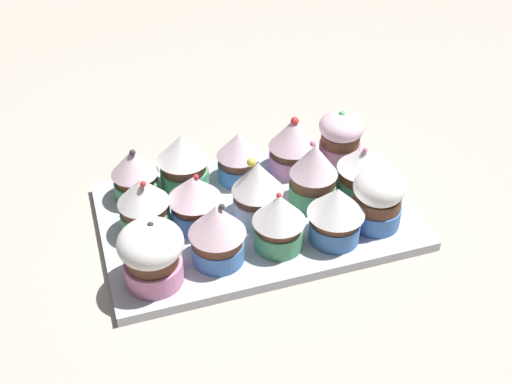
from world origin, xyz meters
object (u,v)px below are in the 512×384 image
Objects in this scene: cupcake_0 at (152,253)px; cupcake_14 at (341,137)px; cupcake_5 at (144,205)px; baking_tray at (256,216)px; cupcake_13 at (292,144)px; cupcake_3 at (336,213)px; cupcake_2 at (279,220)px; cupcake_6 at (195,200)px; cupcake_1 at (217,232)px; cupcake_11 at (183,161)px; cupcake_7 at (257,189)px; cupcake_9 at (363,171)px; cupcake_8 at (312,171)px; cupcake_12 at (241,155)px; cupcake_10 at (135,173)px; cupcake_4 at (378,198)px.

cupcake_0 is 1.04× the size of cupcake_14.
cupcake_5 is 1.03× the size of cupcake_14.
baking_tray is 4.78× the size of cupcake_13.
cupcake_3 is at bearing -90.63° from cupcake_13.
cupcake_5 is at bearing 152.29° from cupcake_2.
cupcake_6 is (-7.27, -0.04, 4.20)cm from baking_tray.
cupcake_5 is at bearing 132.73° from cupcake_1.
cupcake_7 is at bearing -49.27° from cupcake_11.
cupcake_14 reaches higher than cupcake_3.
cupcake_6 is 0.98× the size of cupcake_9.
cupcake_3 is at bearing -21.50° from cupcake_5.
baking_tray is 7.63cm from cupcake_2.
cupcake_9 is at bearing -3.24° from cupcake_5.
cupcake_7 is at bearing 42.54° from cupcake_1.
cupcake_1 is 1.08× the size of cupcake_6.
cupcake_2 is at bearing -83.74° from cupcake_7.
cupcake_8 reaches higher than cupcake_2.
cupcake_8 is at bearing 26.82° from cupcake_1.
cupcake_12 is at bearing 149.10° from cupcake_9.
cupcake_12 is (0.29, 7.03, 4.04)cm from baking_tray.
cupcake_11 is at bearing 178.63° from cupcake_14.
cupcake_14 is (6.72, 13.90, -0.05)cm from cupcake_3.
cupcake_3 is (6.36, -0.74, 0.02)cm from cupcake_2.
cupcake_14 is (20.53, -0.49, -0.36)cm from cupcake_11.
cupcake_10 is (0.03, 6.49, -0.17)cm from cupcake_5.
cupcake_1 reaches higher than cupcake_3.
cupcake_6 is 14.40cm from cupcake_8.
cupcake_5 reaches higher than baking_tray.
cupcake_8 is 15.59cm from cupcake_11.
cupcake_0 is 1.07× the size of cupcake_6.
cupcake_5 is (-12.88, 0.76, 4.29)cm from baking_tray.
cupcake_1 is 23.94cm from cupcake_14.
cupcake_0 is 1.12× the size of cupcake_12.
cupcake_1 reaches higher than cupcake_10.
cupcake_1 is at bearing 8.12° from cupcake_0.
cupcake_6 is (5.61, -0.81, -0.09)cm from cupcake_5.
cupcake_13 reaches higher than cupcake_9.
cupcake_13 reaches higher than cupcake_6.
cupcake_5 is at bearing 176.60° from baking_tray.
cupcake_10 is 1.05× the size of cupcake_12.
cupcake_2 is at bearing -133.97° from cupcake_8.
cupcake_8 is 9.49cm from cupcake_12.
cupcake_2 and cupcake_9 have the same top height.
baking_tray is 4.37× the size of cupcake_8.
baking_tray is 11.06cm from cupcake_11.
cupcake_9 is 1.07× the size of cupcake_12.
cupcake_8 is (-5.37, 6.52, 0.43)cm from cupcake_4.
cupcake_6 is at bearing -153.60° from cupcake_13.
cupcake_3 is 0.99× the size of cupcake_10.
baking_tray is 10.92cm from cupcake_13.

